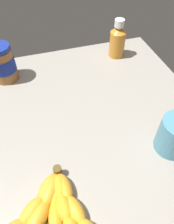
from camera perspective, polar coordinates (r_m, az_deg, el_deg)
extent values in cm
cube|color=gray|center=(64.63, 3.13, -3.85)|extent=(80.81, 67.19, 4.89)
ellipsoid|color=gold|center=(51.19, -10.27, -19.36)|extent=(7.64, 7.20, 3.48)
ellipsoid|color=gold|center=(50.13, -14.36, -24.30)|extent=(7.07, 7.71, 3.48)
ellipsoid|color=gold|center=(50.94, -9.70, -19.86)|extent=(8.38, 6.98, 3.47)
ellipsoid|color=gold|center=(49.49, -13.02, -25.95)|extent=(8.14, 7.59, 3.47)
ellipsoid|color=gold|center=(51.05, -8.31, -20.07)|extent=(7.87, 4.90, 2.86)
ellipsoid|color=gold|center=(49.18, -8.46, -26.42)|extent=(7.69, 3.90, 2.86)
ellipsoid|color=gold|center=(50.87, -7.23, -19.29)|extent=(6.20, 3.93, 3.53)
ellipsoid|color=gold|center=(49.19, -6.01, -24.28)|extent=(6.13, 3.79, 3.53)
ellipsoid|color=gold|center=(50.80, -6.22, -19.47)|extent=(7.29, 4.22, 3.40)
ellipsoid|color=gold|center=(48.98, -3.28, -24.82)|extent=(7.59, 5.16, 3.40)
cylinder|color=brown|center=(52.49, -7.87, -15.42)|extent=(2.00, 2.00, 3.00)
cylinder|color=#9E602D|center=(78.68, -21.64, 11.64)|extent=(8.29, 8.29, 11.18)
cylinder|color=navy|center=(78.38, -21.75, 11.96)|extent=(8.45, 8.45, 5.03)
cylinder|color=orange|center=(86.56, 8.07, 17.57)|extent=(5.96, 5.96, 9.79)
cone|color=orange|center=(83.71, 8.53, 21.07)|extent=(5.96, 5.96, 2.14)
cylinder|color=white|center=(82.67, 8.72, 22.53)|extent=(3.54, 3.54, 2.59)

